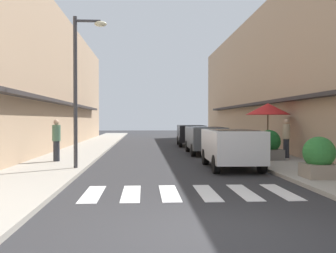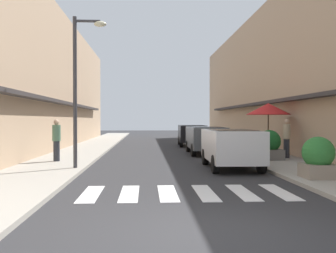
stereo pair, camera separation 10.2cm
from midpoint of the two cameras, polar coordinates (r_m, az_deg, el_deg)
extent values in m
plane|color=#2B2B2D|center=(22.07, -0.86, -3.77)|extent=(87.14, 87.14, 0.00)
cube|color=#9E998E|center=(22.33, -12.76, -3.58)|extent=(2.75, 55.45, 0.12)
cube|color=#9E998E|center=(22.76, 10.81, -3.49)|extent=(2.75, 55.45, 0.12)
cube|color=tan|center=(24.23, -21.57, 6.46)|extent=(5.00, 37.65, 8.34)
cube|color=#332D2D|center=(23.44, -15.12, 3.33)|extent=(0.50, 26.35, 0.16)
cube|color=tan|center=(24.98, 18.97, 6.77)|extent=(5.00, 37.65, 8.74)
cube|color=#332D2D|center=(23.95, 12.85, 3.29)|extent=(0.50, 26.35, 0.16)
cube|color=silver|center=(9.76, -11.48, -9.85)|extent=(0.45, 2.20, 0.01)
cube|color=silver|center=(9.68, -5.82, -9.93)|extent=(0.45, 2.20, 0.01)
cube|color=silver|center=(9.69, -0.11, -9.91)|extent=(0.45, 2.20, 0.01)
cube|color=silver|center=(9.79, 5.53, -9.80)|extent=(0.45, 2.20, 0.01)
cube|color=silver|center=(9.98, 11.00, -9.60)|extent=(0.45, 2.20, 0.01)
cube|color=silver|center=(10.26, 16.21, -9.33)|extent=(0.45, 2.20, 0.01)
cube|color=silver|center=(14.57, 9.22, -2.76)|extent=(1.84, 3.99, 1.13)
cube|color=black|center=(14.36, 9.40, -1.60)|extent=(1.52, 2.25, 0.56)
cylinder|color=black|center=(15.76, 5.42, -4.53)|extent=(0.23, 0.64, 0.64)
cylinder|color=black|center=(16.05, 11.06, -4.44)|extent=(0.23, 0.64, 0.64)
cylinder|color=black|center=(13.20, 6.96, -5.61)|extent=(0.23, 0.64, 0.64)
cylinder|color=black|center=(13.54, 13.64, -5.46)|extent=(0.23, 0.64, 0.64)
cube|color=#4C5156|center=(20.65, 5.39, -1.64)|extent=(1.82, 4.34, 1.13)
cube|color=black|center=(20.43, 5.49, -0.81)|extent=(1.51, 2.44, 0.56)
cylinder|color=black|center=(22.00, 2.81, -2.95)|extent=(0.23, 0.64, 0.64)
cylinder|color=black|center=(22.21, 6.91, -2.92)|extent=(0.23, 0.64, 0.64)
cylinder|color=black|center=(19.18, 3.63, -3.53)|extent=(0.23, 0.64, 0.64)
cylinder|color=black|center=(19.42, 8.31, -3.49)|extent=(0.23, 0.64, 0.64)
cube|color=black|center=(26.80, 3.31, -1.03)|extent=(1.91, 4.06, 1.13)
cube|color=black|center=(26.60, 3.36, -0.38)|extent=(1.56, 2.29, 0.56)
cylinder|color=black|center=(28.09, 1.48, -2.08)|extent=(0.25, 0.65, 0.64)
cylinder|color=black|center=(28.21, 4.70, -2.07)|extent=(0.25, 0.65, 0.64)
cylinder|color=black|center=(25.46, 1.76, -2.40)|extent=(0.25, 0.65, 0.64)
cylinder|color=black|center=(25.60, 5.32, -2.39)|extent=(0.25, 0.65, 0.64)
cylinder|color=#38383D|center=(14.07, -13.86, 4.97)|extent=(0.14, 0.14, 5.40)
cylinder|color=#38383D|center=(14.40, -12.08, 15.16)|extent=(0.90, 0.10, 0.10)
ellipsoid|color=beige|center=(14.32, -10.24, 14.84)|extent=(0.44, 0.28, 0.20)
cylinder|color=#262626|center=(18.94, 14.50, -4.14)|extent=(0.48, 0.48, 0.06)
cylinder|color=#4C3823|center=(18.87, 14.52, -0.85)|extent=(0.06, 0.06, 2.24)
cone|color=red|center=(18.87, 14.53, 2.55)|extent=(2.12, 2.12, 0.55)
cube|color=gray|center=(12.23, 21.37, -6.16)|extent=(0.90, 0.90, 0.42)
sphere|color=#2D7533|center=(12.17, 21.38, -3.63)|extent=(0.95, 0.95, 0.95)
cube|color=slate|center=(17.17, 14.69, -4.03)|extent=(1.04, 1.04, 0.44)
sphere|color=#195623|center=(17.13, 14.70, -2.14)|extent=(0.98, 0.98, 0.98)
cylinder|color=#282B33|center=(16.53, -16.48, -3.54)|extent=(0.26, 0.26, 0.84)
cylinder|color=#4C7259|center=(16.49, -16.49, -0.93)|extent=(0.34, 0.34, 0.66)
sphere|color=tan|center=(16.48, -16.50, 0.62)|extent=(0.23, 0.23, 0.23)
cylinder|color=#282B33|center=(17.98, 17.07, -3.15)|extent=(0.26, 0.26, 0.85)
cylinder|color=tan|center=(17.94, 17.09, -0.71)|extent=(0.34, 0.34, 0.68)
sphere|color=tan|center=(17.93, 17.09, 0.74)|extent=(0.23, 0.23, 0.23)
camera|label=1|loc=(0.05, -90.18, 0.00)|focal=40.84mm
camera|label=2|loc=(0.05, 89.82, 0.00)|focal=40.84mm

